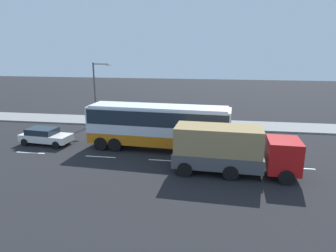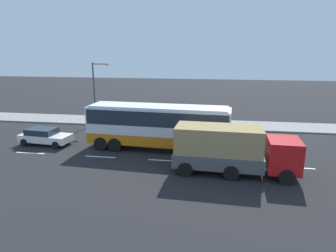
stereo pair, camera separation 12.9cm
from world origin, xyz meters
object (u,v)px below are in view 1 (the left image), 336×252
Objects in this scene: cargo_truck at (231,149)px; street_lamp at (97,88)px; coach_bus at (158,123)px; car_white_minivan at (45,136)px; pedestrian_near_curb at (204,116)px.

street_lamp reaches higher than cargo_truck.
coach_bus is 2.57× the size of car_white_minivan.
car_white_minivan is at bearing -103.01° from street_lamp.
street_lamp is at bearing 140.90° from coach_bus.
street_lamp is (1.76, 7.61, 3.17)m from car_white_minivan.
street_lamp reaches higher than coach_bus.
street_lamp is at bearing 142.78° from cargo_truck.
car_white_minivan is 2.86× the size of pedestrian_near_curb.
coach_bus is 11.13m from street_lamp.
street_lamp is (-11.40, -0.86, 2.88)m from pedestrian_near_curb.
coach_bus is 7.35× the size of pedestrian_near_curb.
street_lamp reaches higher than pedestrian_near_curb.
cargo_truck is at bearing -39.73° from street_lamp.
street_lamp is (-8.12, 7.43, 1.68)m from coach_bus.
coach_bus reaches higher than car_white_minivan.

